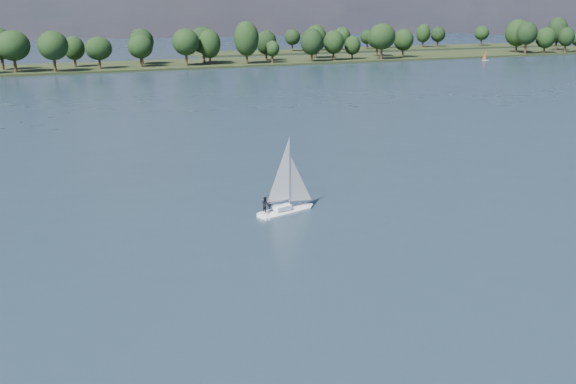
% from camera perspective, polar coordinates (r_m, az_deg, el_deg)
% --- Properties ---
extents(ground, '(700.00, 700.00, 0.00)m').
position_cam_1_polar(ground, '(130.91, -8.84, 6.99)').
color(ground, '#233342').
rests_on(ground, ground).
extents(far_shore, '(660.00, 40.00, 1.50)m').
position_cam_1_polar(far_shore, '(239.71, -16.79, 10.49)').
color(far_shore, black).
rests_on(far_shore, ground).
extents(far_shore_back, '(220.00, 30.00, 1.40)m').
position_cam_1_polar(far_shore_back, '(346.17, 9.49, 12.41)').
color(far_shore_back, black).
rests_on(far_shore_back, ground).
extents(sailboat, '(6.41, 3.19, 8.13)m').
position_cam_1_polar(sailboat, '(64.39, -0.34, 0.04)').
color(sailboat, white).
rests_on(sailboat, ground).
extents(dinghy_orange, '(2.68, 1.46, 4.05)m').
position_cam_1_polar(dinghy_orange, '(277.33, 17.14, 11.31)').
color(dinghy_orange, white).
rests_on(dinghy_orange, ground).
extents(treeline, '(562.62, 73.63, 17.97)m').
position_cam_1_polar(treeline, '(234.92, -16.31, 12.41)').
color(treeline, black).
rests_on(treeline, ground).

